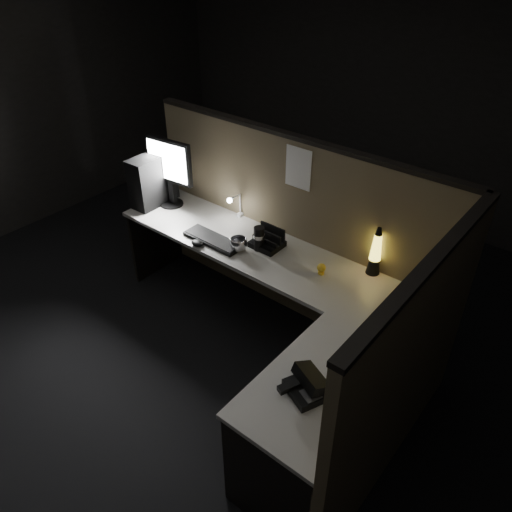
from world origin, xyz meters
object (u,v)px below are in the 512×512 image
Objects in this scene: pc_tower at (153,180)px; monitor at (169,166)px; keyboard at (213,240)px; desk_phone at (307,385)px; lava_lamp at (375,255)px.

monitor is at bearing 26.68° from pc_tower.
desk_phone reaches higher than keyboard.
keyboard is 1.36× the size of lava_lamp.
keyboard is at bearing 175.37° from desk_phone.
lava_lamp is at bearing -0.26° from monitor.
pc_tower is 0.21m from monitor.
desk_phone is at bearing -28.01° from keyboard.
keyboard is 1.22m from lava_lamp.
desk_phone is (1.37, -0.75, 0.04)m from keyboard.
monitor reaches higher than keyboard.
pc_tower is 1.97m from lava_lamp.
pc_tower is at bearing -157.76° from monitor.
monitor is 1.83m from lava_lamp.
desk_phone is at bearing -31.45° from monitor.
pc_tower is 1.63× the size of desk_phone.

